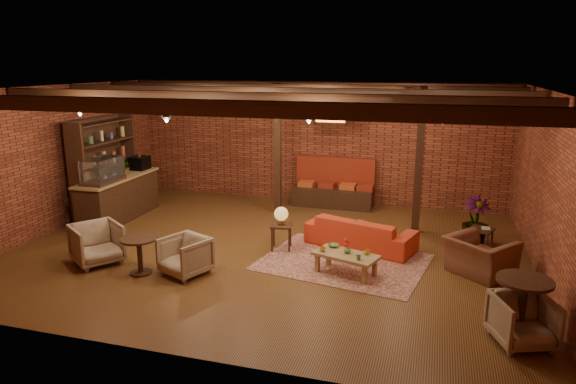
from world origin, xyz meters
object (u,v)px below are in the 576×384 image
(coffee_table, at_px, (346,256))
(round_table_left, at_px, (139,250))
(armchair_a, at_px, (97,242))
(armchair_b, at_px, (185,254))
(armchair_far, at_px, (523,319))
(armchair_right, at_px, (481,250))
(plant_tall, at_px, (480,174))
(sofa, at_px, (361,232))
(side_table_book, at_px, (481,230))
(side_table_lamp, at_px, (281,217))
(round_table_right, at_px, (523,299))

(coffee_table, xyz_separation_m, round_table_left, (-3.52, -1.01, 0.11))
(round_table_left, relative_size, armchair_a, 0.80)
(armchair_b, distance_m, armchair_far, 5.49)
(coffee_table, xyz_separation_m, armchair_right, (2.29, 0.64, 0.11))
(armchair_b, bearing_deg, armchair_right, 39.65)
(armchair_right, xyz_separation_m, plant_tall, (0.01, 1.71, 1.03))
(sofa, bearing_deg, armchair_a, 42.64)
(plant_tall, bearing_deg, side_table_book, -79.75)
(round_table_left, distance_m, armchair_right, 6.05)
(coffee_table, xyz_separation_m, armchair_a, (-4.57, -0.80, 0.08))
(armchair_a, height_order, plant_tall, plant_tall)
(round_table_left, relative_size, plant_tall, 0.23)
(armchair_b, xyz_separation_m, armchair_right, (5.03, 1.45, 0.08))
(side_table_lamp, height_order, armchair_b, side_table_lamp)
(armchair_right, distance_m, plant_tall, 2.00)
(plant_tall, bearing_deg, coffee_table, -134.39)
(coffee_table, bearing_deg, plant_tall, 45.61)
(armchair_b, height_order, plant_tall, plant_tall)
(round_table_left, distance_m, round_table_right, 6.23)
(side_table_book, bearing_deg, armchair_b, -152.47)
(round_table_left, relative_size, armchair_far, 0.91)
(side_table_lamp, bearing_deg, armchair_right, -3.66)
(coffee_table, bearing_deg, side_table_lamp, 148.96)
(coffee_table, relative_size, round_table_left, 1.85)
(plant_tall, bearing_deg, armchair_a, -155.39)
(side_table_book, relative_size, plant_tall, 0.19)
(side_table_lamp, relative_size, side_table_book, 1.59)
(armchair_a, bearing_deg, sofa, -28.91)
(side_table_book, bearing_deg, armchair_far, -85.22)
(side_table_lamp, xyz_separation_m, round_table_left, (-2.06, -1.89, -0.22))
(round_table_right, bearing_deg, side_table_book, 95.03)
(side_table_lamp, relative_size, round_table_left, 1.32)
(side_table_book, xyz_separation_m, plant_tall, (-0.09, 0.48, 1.04))
(armchair_b, xyz_separation_m, round_table_right, (5.42, -0.68, 0.20))
(side_table_lamp, relative_size, round_table_right, 1.03)
(armchair_far, bearing_deg, side_table_book, 74.02)
(coffee_table, xyz_separation_m, side_table_lamp, (-1.47, 0.88, 0.33))
(sofa, relative_size, side_table_book, 3.94)
(sofa, relative_size, armchair_a, 2.59)
(round_table_left, xyz_separation_m, round_table_right, (6.21, -0.47, 0.12))
(side_table_lamp, distance_m, round_table_right, 4.78)
(side_table_book, xyz_separation_m, armchair_far, (0.30, -3.53, -0.08))
(armchair_right, xyz_separation_m, armchair_far, (0.39, -2.30, -0.09))
(side_table_book, bearing_deg, round_table_right, -84.97)
(coffee_table, height_order, armchair_b, armchair_b)
(armchair_b, height_order, side_table_book, armchair_b)
(round_table_left, distance_m, side_table_book, 6.58)
(round_table_right, relative_size, armchair_far, 1.16)
(round_table_left, height_order, armchair_b, armchair_b)
(armchair_far, bearing_deg, round_table_right, 69.24)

